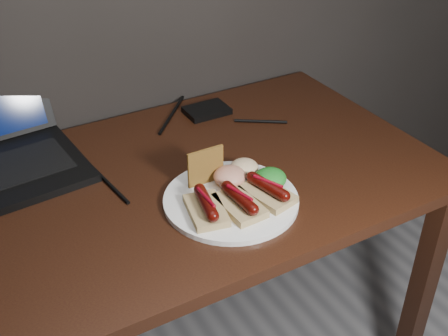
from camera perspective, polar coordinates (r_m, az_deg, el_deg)
name	(u,v)px	position (r m, az deg, el deg)	size (l,w,h in m)	color
desk	(141,222)	(1.30, -8.40, -5.41)	(1.40, 0.70, 0.75)	black
hard_drive	(207,110)	(1.55, -1.77, 5.87)	(0.12, 0.08, 0.02)	black
desk_cables	(110,161)	(1.36, -11.51, 0.74)	(1.01, 0.41, 0.01)	black
plate	(231,200)	(1.20, 0.71, -3.25)	(0.29, 0.29, 0.01)	white
bread_sausage_left	(206,207)	(1.14, -1.82, -3.97)	(0.09, 0.13, 0.04)	#D1B57B
bread_sausage_center	(239,202)	(1.15, 1.58, -3.49)	(0.08, 0.12, 0.04)	#D1B57B
bread_sausage_right	(268,191)	(1.19, 4.45, -2.32)	(0.09, 0.13, 0.04)	#D1B57B
crispbread	(206,166)	(1.22, -1.88, 0.17)	(0.09, 0.01, 0.09)	#A3782C
salad_greens	(270,178)	(1.22, 4.74, -1.03)	(0.07, 0.07, 0.04)	#115916
salsa_mound	(230,176)	(1.22, 0.58, -0.84)	(0.07, 0.07, 0.04)	#A71017
coleslaw_mound	(244,168)	(1.26, 2.06, 0.05)	(0.06, 0.06, 0.04)	silver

